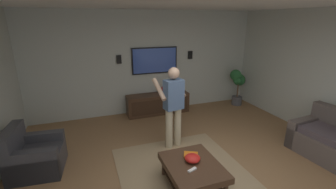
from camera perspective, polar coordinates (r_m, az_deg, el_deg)
name	(u,v)px	position (r m, az deg, el deg)	size (l,w,h in m)	color
ground_plane	(204,180)	(4.07, 8.81, -19.95)	(7.87, 7.87, 0.00)	olive
wall_back_tv	(148,63)	(6.43, -4.98, 7.74)	(0.10, 6.39, 2.73)	#B2B7AD
area_rug	(187,178)	(4.07, 4.60, -19.65)	(2.59, 2.09, 0.01)	#9E8460
armchair	(34,157)	(4.65, -29.85, -13.00)	(0.88, 0.88, 0.82)	#38383D
coffee_table	(193,170)	(3.75, 6.04, -17.84)	(1.00, 0.80, 0.40)	#422B1C
media_console	(158,104)	(6.45, -2.46, -2.24)	(0.45, 1.70, 0.55)	#422B1C
tv	(155,60)	(6.38, -3.26, 8.31)	(0.05, 1.26, 0.71)	black
person_standing	(173,103)	(4.54, 1.26, -2.09)	(0.60, 0.60, 1.64)	#C6B793
potted_plant_tall	(237,82)	(7.29, 16.59, 2.88)	(0.48, 0.55, 1.10)	#4C4C51
bowl	(192,158)	(3.72, 6.00, -15.19)	(0.24, 0.24, 0.11)	red
remote_white	(192,170)	(3.55, 5.93, -17.82)	(0.15, 0.04, 0.02)	white
book	(191,155)	(3.86, 5.62, -14.48)	(0.22, 0.16, 0.04)	orange
vase_round	(165,90)	(6.37, -0.81, 1.19)	(0.22, 0.22, 0.22)	red
wall_speaker_left	(190,55)	(6.75, 5.43, 9.59)	(0.06, 0.12, 0.22)	black
wall_speaker_right	(119,59)	(6.17, -11.90, 8.40)	(0.06, 0.12, 0.22)	black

